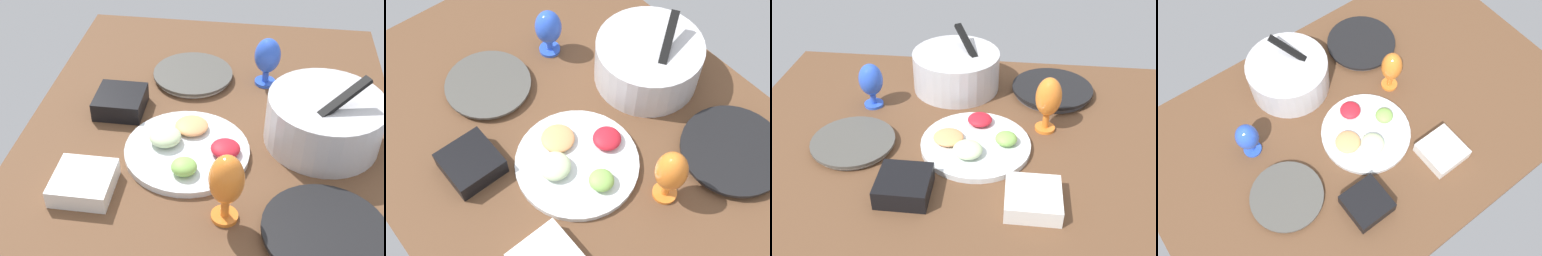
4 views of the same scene
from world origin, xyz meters
TOP-DOWN VIEW (x-y plane):
  - ground_plane at (0.00, 0.00)cm, footprint 160.00×104.00cm
  - dinner_plate_left at (-39.57, -8.75)cm, footprint 25.14×25.14cm
  - dinner_plate_right at (20.95, 28.72)cm, footprint 28.18×28.18cm
  - mixing_bowl at (-13.34, 29.72)cm, footprint 30.57×30.57cm
  - fruit_platter at (-3.28, -5.21)cm, footprint 32.83×32.83cm
  - hurricane_glass_orange at (17.85, 6.47)cm, footprint 7.91×7.91cm
  - hurricane_glass_blue at (-39.77, 14.12)cm, footprint 7.97×7.97cm
  - square_bowl_white at (13.62, -27.89)cm, footprint 14.24×14.24cm
  - square_bowl_black at (-19.74, -27.26)cm, footprint 13.81×13.81cm

SIDE VIEW (x-z plane):
  - ground_plane at x=0.00cm, z-range -4.00..0.00cm
  - dinner_plate_left at x=-39.57cm, z-range 0.04..2.26cm
  - dinner_plate_right at x=20.95cm, z-range 0.06..2.98cm
  - fruit_platter at x=-3.28cm, z-range -1.13..4.31cm
  - square_bowl_white at x=13.62cm, z-range 0.27..5.02cm
  - square_bowl_black at x=-19.74cm, z-range 0.32..5.92cm
  - mixing_bowl at x=-13.34cm, z-range -3.06..17.77cm
  - hurricane_glass_blue at x=-39.77cm, z-range 1.56..17.09cm
  - hurricane_glass_orange at x=17.85cm, z-range 2.10..20.41cm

